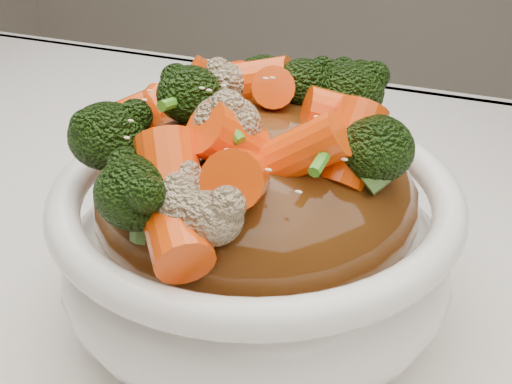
% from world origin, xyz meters
% --- Properties ---
extents(tablecloth, '(1.20, 0.80, 0.04)m').
position_xyz_m(tablecloth, '(0.00, 0.00, 0.73)').
color(tablecloth, white).
rests_on(tablecloth, dining_table).
extents(bowl, '(0.24, 0.24, 0.09)m').
position_xyz_m(bowl, '(0.01, -0.02, 0.80)').
color(bowl, white).
rests_on(bowl, tablecloth).
extents(sauce_base, '(0.19, 0.19, 0.10)m').
position_xyz_m(sauce_base, '(0.01, -0.02, 0.83)').
color(sauce_base, '#4C270D').
rests_on(sauce_base, bowl).
extents(carrots, '(0.19, 0.19, 0.05)m').
position_xyz_m(carrots, '(0.01, -0.02, 0.90)').
color(carrots, '#FB4B08').
rests_on(carrots, sauce_base).
extents(broccoli, '(0.19, 0.19, 0.05)m').
position_xyz_m(broccoli, '(0.01, -0.02, 0.89)').
color(broccoli, black).
rests_on(broccoli, sauce_base).
extents(cauliflower, '(0.19, 0.19, 0.04)m').
position_xyz_m(cauliflower, '(0.01, -0.02, 0.89)').
color(cauliflower, tan).
rests_on(cauliflower, sauce_base).
extents(scallions, '(0.14, 0.14, 0.02)m').
position_xyz_m(scallions, '(0.01, -0.02, 0.90)').
color(scallions, '#429221').
rests_on(scallions, sauce_base).
extents(sesame_seeds, '(0.17, 0.17, 0.01)m').
position_xyz_m(sesame_seeds, '(0.01, -0.02, 0.90)').
color(sesame_seeds, beige).
rests_on(sesame_seeds, sauce_base).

